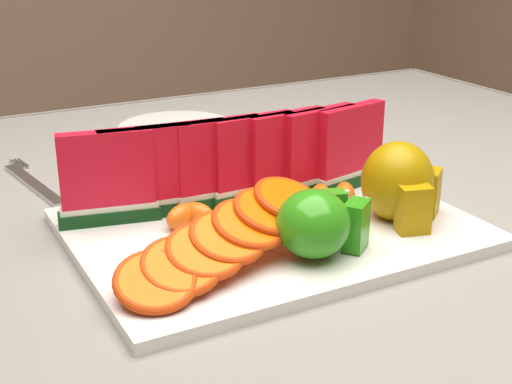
# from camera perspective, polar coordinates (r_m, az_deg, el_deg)

# --- Properties ---
(table) EXTENTS (1.40, 0.90, 0.75)m
(table) POSITION_cam_1_polar(r_m,az_deg,el_deg) (0.85, -5.66, -7.87)
(table) COLOR #543620
(table) RESTS_ON ground
(tablecloth) EXTENTS (1.53, 1.03, 0.20)m
(tablecloth) POSITION_cam_1_polar(r_m,az_deg,el_deg) (0.83, -5.81, -4.07)
(tablecloth) COLOR slate
(tablecloth) RESTS_ON table
(platter) EXTENTS (0.40, 0.30, 0.01)m
(platter) POSITION_cam_1_polar(r_m,az_deg,el_deg) (0.74, 1.16, -2.92)
(platter) COLOR silver
(platter) RESTS_ON tablecloth
(apple_cluster) EXTENTS (0.10, 0.09, 0.06)m
(apple_cluster) POSITION_cam_1_polar(r_m,az_deg,el_deg) (0.66, 5.01, -2.48)
(apple_cluster) COLOR #2C8D1C
(apple_cluster) RESTS_ON platter
(pear_cluster) EXTENTS (0.09, 0.10, 0.08)m
(pear_cluster) POSITION_cam_1_polar(r_m,az_deg,el_deg) (0.76, 11.47, 0.65)
(pear_cluster) COLOR #AE7918
(pear_cluster) RESTS_ON platter
(side_plate) EXTENTS (0.23, 0.23, 0.01)m
(side_plate) POSITION_cam_1_polar(r_m,az_deg,el_deg) (1.11, -6.35, 5.09)
(side_plate) COLOR silver
(side_plate) RESTS_ON tablecloth
(fork) EXTENTS (0.04, 0.20, 0.00)m
(fork) POSITION_cam_1_polar(r_m,az_deg,el_deg) (0.93, -17.47, 0.75)
(fork) COLOR silver
(fork) RESTS_ON tablecloth
(watermelon_row) EXTENTS (0.39, 0.07, 0.10)m
(watermelon_row) POSITION_cam_1_polar(r_m,az_deg,el_deg) (0.78, -1.57, 2.29)
(watermelon_row) COLOR #0D3C16
(watermelon_row) RESTS_ON platter
(orange_fan_front) EXTENTS (0.25, 0.14, 0.06)m
(orange_fan_front) POSITION_cam_1_polar(r_m,az_deg,el_deg) (0.64, -2.30, -3.61)
(orange_fan_front) COLOR #C63C00
(orange_fan_front) RESTS_ON platter
(orange_fan_back) EXTENTS (0.23, 0.09, 0.04)m
(orange_fan_back) POSITION_cam_1_polar(r_m,az_deg,el_deg) (0.82, -5.46, 1.08)
(orange_fan_back) COLOR #C63C00
(orange_fan_back) RESTS_ON platter
(tangerine_segments) EXTENTS (0.22, 0.07, 0.03)m
(tangerine_segments) POSITION_cam_1_polar(r_m,az_deg,el_deg) (0.75, 0.90, -1.27)
(tangerine_segments) COLOR orange
(tangerine_segments) RESTS_ON platter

